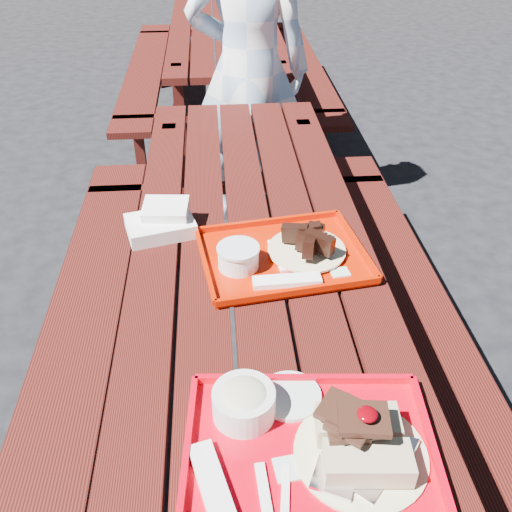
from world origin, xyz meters
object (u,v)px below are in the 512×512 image
Objects in this scene: far_tray at (281,255)px; person at (249,71)px; picnic_table_far at (224,49)px; picnic_table_near at (252,294)px; near_tray at (310,437)px.

far_tray is 0.31× the size of person.
picnic_table_near is at bearing -90.00° from picnic_table_far.
far_tray is at bearing -47.43° from picnic_table_near.
person reaches higher than far_tray.
person is at bearing 86.56° from picnic_table_near.
person is at bearing 89.43° from near_tray.
far_tray is 1.49m from person.
picnic_table_near is 1.00× the size of picnic_table_far.
near_tray is at bearing -85.14° from picnic_table_near.
picnic_table_far is 4.55× the size of far_tray.
picnic_table_far is 4.49× the size of near_tray.
near_tray is (0.06, -0.74, 0.23)m from picnic_table_near.
person is at bearing 89.79° from far_tray.
picnic_table_near is 4.55× the size of far_tray.
near_tray is 0.32× the size of person.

